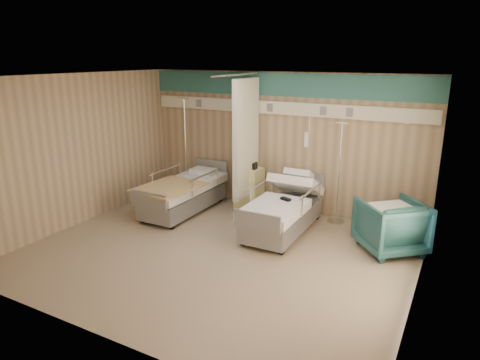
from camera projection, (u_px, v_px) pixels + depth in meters
name	position (u px, v px, depth m)	size (l,w,h in m)	color
ground	(218.00, 252.00, 7.00)	(6.00, 5.00, 0.00)	gray
room_walls	(223.00, 137.00, 6.71)	(6.04, 5.04, 2.82)	tan
bed_right	(283.00, 215.00, 7.74)	(1.00, 2.16, 0.63)	silver
bed_left	(183.00, 197.00, 8.74)	(1.00, 2.16, 0.63)	silver
bedside_cabinet	(249.00, 188.00, 8.99)	(0.50, 0.48, 0.85)	#EFE695
visitor_armchair	(391.00, 226.00, 6.95)	(0.93, 0.96, 0.87)	#1F4B4D
waffle_blanket	(393.00, 198.00, 6.82)	(0.66, 0.59, 0.07)	silver
iv_stand_right	(337.00, 203.00, 8.16)	(0.35, 0.35, 1.94)	silver
iv_stand_left	(187.00, 178.00, 9.60)	(0.40, 0.40, 2.22)	silver
call_remote	(286.00, 199.00, 7.58)	(0.19, 0.09, 0.04)	black
tan_blanket	(169.00, 187.00, 8.25)	(1.00, 1.25, 0.04)	tan
toiletry_bag	(251.00, 166.00, 8.82)	(0.24, 0.15, 0.13)	black
white_cup	(244.00, 163.00, 9.05)	(0.09, 0.09, 0.13)	white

